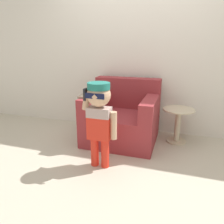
# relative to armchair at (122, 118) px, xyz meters

# --- Properties ---
(ground_plane) EXTENTS (10.00, 10.00, 0.00)m
(ground_plane) POSITION_rel_armchair_xyz_m (0.10, -0.14, -0.33)
(ground_plane) COLOR #BCB29E
(wall_back) EXTENTS (10.00, 0.05, 2.60)m
(wall_back) POSITION_rel_armchair_xyz_m (0.10, 0.50, 0.97)
(wall_back) COLOR silver
(wall_back) RESTS_ON ground_plane
(armchair) EXTENTS (1.00, 0.90, 0.87)m
(armchair) POSITION_rel_armchair_xyz_m (0.00, 0.00, 0.00)
(armchair) COLOR maroon
(armchair) RESTS_ON ground_plane
(person_child) EXTENTS (0.40, 0.30, 0.98)m
(person_child) POSITION_rel_armchair_xyz_m (-0.04, -0.81, 0.32)
(person_child) COLOR red
(person_child) RESTS_ON ground_plane
(side_table) EXTENTS (0.43, 0.43, 0.50)m
(side_table) POSITION_rel_armchair_xyz_m (0.78, 0.14, -0.03)
(side_table) COLOR beige
(side_table) RESTS_ON ground_plane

